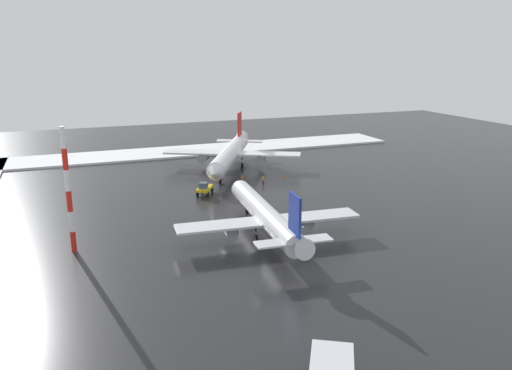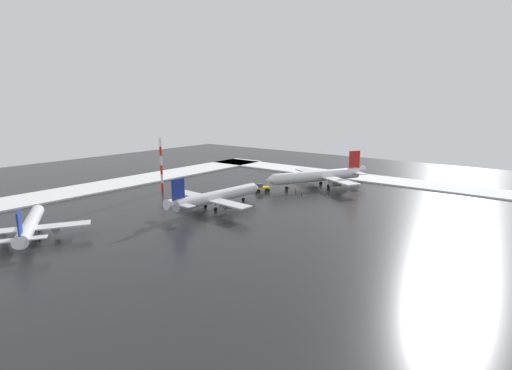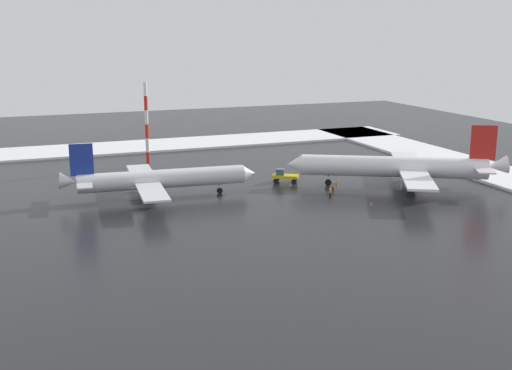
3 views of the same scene
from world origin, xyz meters
TOP-DOWN VIEW (x-y plane):
  - ground_plane at (0.00, 0.00)m, footprint 240.00×240.00m
  - snow_bank_far at (0.00, -50.00)m, footprint 152.00×16.00m
  - snow_bank_left at (-67.00, 0.00)m, footprint 14.00×116.00m
  - airplane_distant_tail at (-43.89, 5.62)m, footprint 34.69×29.59m
  - airplane_parked_starboard at (36.72, -16.11)m, footprint 21.46×25.08m
  - airplane_far_rear at (-3.49, -2.34)m, footprint 32.14×26.69m
  - pushback_tug at (-26.96, -5.03)m, footprint 5.08×4.22m
  - ground_crew_beside_wing at (-29.58, 7.82)m, footprint 0.36×0.36m
  - ground_crew_mid_apron at (-32.02, 4.17)m, footprint 0.36×0.36m
  - antenna_mast at (-7.22, -28.58)m, footprint 0.70×0.70m
  - traffic_cone_near_nose at (-33.48, 14.26)m, footprint 0.36×0.36m
  - traffic_cone_mid_line at (-35.02, -0.13)m, footprint 0.36×0.36m

SIDE VIEW (x-z plane):
  - ground_plane at x=0.00m, z-range 0.00..0.00m
  - snow_bank_far at x=0.00m, z-range 0.00..0.49m
  - snow_bank_left at x=-67.00m, z-range 0.00..0.49m
  - traffic_cone_near_nose at x=-33.48m, z-range 0.00..0.55m
  - traffic_cone_mid_line at x=-35.02m, z-range 0.00..0.55m
  - ground_crew_beside_wing at x=-29.58m, z-range 0.12..1.83m
  - ground_crew_mid_apron at x=-32.02m, z-range 0.12..1.83m
  - pushback_tug at x=-26.96m, z-range 0.03..2.53m
  - airplane_parked_starboard at x=36.72m, z-range -1.40..6.85m
  - airplane_far_rear at x=-3.49m, z-range -1.62..7.92m
  - airplane_distant_tail at x=-43.89m, z-range -1.90..9.29m
  - antenna_mast at x=-7.22m, z-range 0.00..16.90m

